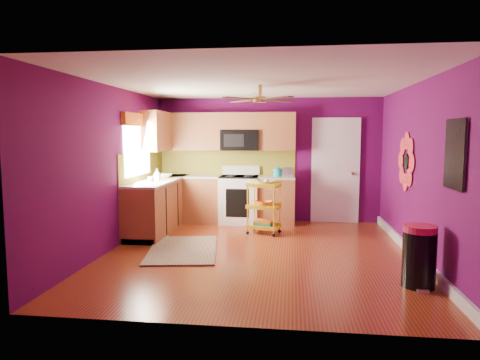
# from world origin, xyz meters

# --- Properties ---
(ground) EXTENTS (5.00, 5.00, 0.00)m
(ground) POSITION_xyz_m (0.00, 0.00, 0.00)
(ground) COLOR maroon
(ground) RESTS_ON ground
(room_envelope) EXTENTS (4.54, 5.04, 2.52)m
(room_envelope) POSITION_xyz_m (0.03, 0.00, 1.63)
(room_envelope) COLOR #53094A
(room_envelope) RESTS_ON ground
(lower_cabinets) EXTENTS (2.81, 2.31, 0.94)m
(lower_cabinets) POSITION_xyz_m (-1.35, 1.82, 0.43)
(lower_cabinets) COLOR brown
(lower_cabinets) RESTS_ON ground
(electric_range) EXTENTS (0.76, 0.66, 1.13)m
(electric_range) POSITION_xyz_m (-0.55, 2.17, 0.48)
(electric_range) COLOR white
(electric_range) RESTS_ON ground
(upper_cabinetry) EXTENTS (2.80, 2.30, 1.26)m
(upper_cabinetry) POSITION_xyz_m (-1.24, 2.17, 1.80)
(upper_cabinetry) COLOR brown
(upper_cabinetry) RESTS_ON ground
(left_window) EXTENTS (0.08, 1.35, 1.08)m
(left_window) POSITION_xyz_m (-2.22, 1.05, 1.74)
(left_window) COLOR white
(left_window) RESTS_ON ground
(panel_door) EXTENTS (0.95, 0.11, 2.15)m
(panel_door) POSITION_xyz_m (1.35, 2.47, 1.02)
(panel_door) COLOR white
(panel_door) RESTS_ON ground
(right_wall_art) EXTENTS (0.04, 2.74, 1.04)m
(right_wall_art) POSITION_xyz_m (2.23, -0.34, 1.44)
(right_wall_art) COLOR black
(right_wall_art) RESTS_ON ground
(ceiling_fan) EXTENTS (1.01, 1.01, 0.26)m
(ceiling_fan) POSITION_xyz_m (0.00, 0.20, 2.29)
(ceiling_fan) COLOR #BF8C3F
(ceiling_fan) RESTS_ON ground
(shag_rug) EXTENTS (1.25, 1.77, 0.02)m
(shag_rug) POSITION_xyz_m (-1.15, 0.01, 0.01)
(shag_rug) COLOR #311D10
(shag_rug) RESTS_ON ground
(rolling_cart) EXTENTS (0.63, 0.53, 0.99)m
(rolling_cart) POSITION_xyz_m (0.01, 1.28, 0.51)
(rolling_cart) COLOR yellow
(rolling_cart) RESTS_ON ground
(trash_can) EXTENTS (0.38, 0.41, 0.72)m
(trash_can) POSITION_xyz_m (1.96, -1.20, 0.36)
(trash_can) COLOR black
(trash_can) RESTS_ON ground
(teal_kettle) EXTENTS (0.18, 0.18, 0.21)m
(teal_kettle) POSITION_xyz_m (0.21, 2.19, 1.02)
(teal_kettle) COLOR teal
(teal_kettle) RESTS_ON lower_cabinets
(toaster) EXTENTS (0.22, 0.15, 0.18)m
(toaster) POSITION_xyz_m (0.40, 2.21, 1.03)
(toaster) COLOR beige
(toaster) RESTS_ON lower_cabinets
(soap_bottle_a) EXTENTS (0.09, 0.10, 0.21)m
(soap_bottle_a) POSITION_xyz_m (-1.93, 1.21, 1.04)
(soap_bottle_a) COLOR #EA3F72
(soap_bottle_a) RESTS_ON lower_cabinets
(soap_bottle_b) EXTENTS (0.14, 0.14, 0.18)m
(soap_bottle_b) POSITION_xyz_m (-1.94, 1.23, 1.03)
(soap_bottle_b) COLOR white
(soap_bottle_b) RESTS_ON lower_cabinets
(counter_dish) EXTENTS (0.28, 0.28, 0.07)m
(counter_dish) POSITION_xyz_m (-1.94, 1.72, 0.97)
(counter_dish) COLOR white
(counter_dish) RESTS_ON lower_cabinets
(counter_cup) EXTENTS (0.11, 0.11, 0.09)m
(counter_cup) POSITION_xyz_m (-1.96, 0.96, 0.98)
(counter_cup) COLOR white
(counter_cup) RESTS_ON lower_cabinets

